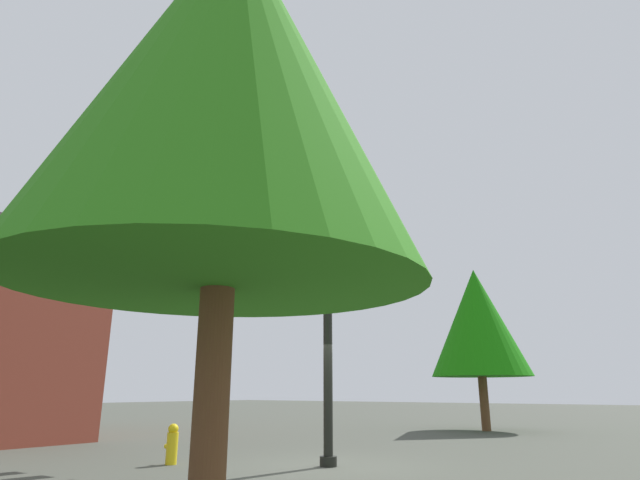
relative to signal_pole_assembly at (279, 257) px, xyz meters
The scene contains 5 objects.
ground_plane 4.89m from the signal_pole_assembly, behind, with size 120.00×120.00×0.00m, color #44473D.
signal_pole_assembly is the anchor object (origin of this frame).
fire_hydrant 4.81m from the signal_pole_assembly, 46.92° to the left, with size 0.33×0.24×0.83m.
tree_near 6.79m from the signal_pole_assembly, 125.35° to the left, with size 4.63×4.63×7.75m.
tree_mid 12.03m from the signal_pole_assembly, 92.94° to the right, with size 3.99×3.99×6.52m.
Camera 1 is at (-6.77, 9.53, 1.51)m, focal length 29.12 mm.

